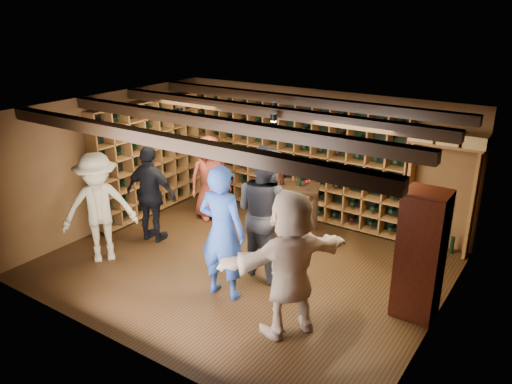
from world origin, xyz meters
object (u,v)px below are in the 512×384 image
Objects in this scene: guest_khaki at (99,208)px; tasting_table at (284,192)px; man_grey_suit at (265,212)px; guest_red_floral at (210,178)px; guest_beige at (290,264)px; display_cabinet at (420,257)px; man_blue_shirt at (222,232)px; guest_woman_black at (151,194)px.

tasting_table is (1.95, 2.52, -0.10)m from guest_khaki.
guest_red_floral is at bearing -18.74° from man_grey_suit.
man_grey_suit is 1.07× the size of guest_beige.
man_grey_suit is at bearing -103.47° from guest_beige.
man_blue_shirt is at bearing -156.39° from display_cabinet.
man_grey_suit is at bearing -104.50° from man_blue_shirt.
guest_khaki is (-0.37, -2.37, 0.09)m from guest_red_floral.
guest_beige is (3.16, -2.34, 0.14)m from guest_red_floral.
guest_red_floral is at bearing -53.25° from man_blue_shirt.
guest_woman_black is 0.90× the size of guest_beige.
man_blue_shirt reaches higher than guest_beige.
guest_woman_black is at bearing 15.55° from man_grey_suit.
man_blue_shirt reaches higher than tasting_table.
man_grey_suit is 2.28m from guest_woman_black.
guest_woman_black is at bearing 27.95° from guest_khaki.
guest_khaki is 1.33× the size of tasting_table.
man_grey_suit is 2.43m from guest_red_floral.
guest_beige reaches higher than display_cabinet.
man_blue_shirt is 2.27m from guest_woman_black.
guest_woman_black is (-2.14, 0.75, -0.12)m from man_blue_shirt.
man_blue_shirt reaches higher than guest_khaki.
tasting_table is at bearing -86.77° from man_blue_shirt.
guest_khaki is (-2.30, -0.25, -0.07)m from man_blue_shirt.
guest_khaki is at bearing -57.91° from guest_beige.
guest_beige is (3.36, -0.96, 0.10)m from guest_woman_black.
tasting_table is at bearing -147.22° from guest_woman_black.
man_grey_suit is at bearing -89.88° from guest_red_floral.
tasting_table is at bearing -116.12° from guest_beige.
guest_beige is at bearing -52.17° from guest_khaki.
display_cabinet is 3.05m from tasting_table.
man_blue_shirt is at bearing -68.49° from guest_beige.
display_cabinet is at bearing -46.18° from tasting_table.
guest_khaki reaches higher than display_cabinet.
guest_red_floral is 1.59m from tasting_table.
man_blue_shirt is at bearing 152.82° from guest_woman_black.
guest_woman_black is at bearing -162.08° from tasting_table.
guest_khaki is 3.19m from tasting_table.
man_grey_suit is (-2.31, -0.20, 0.17)m from display_cabinet.
guest_red_floral is at bearing -106.21° from guest_woman_black.
display_cabinet is 4.59m from guest_woman_black.
guest_red_floral is at bearing 166.45° from display_cabinet.
man_grey_suit is 1.24× the size of guest_red_floral.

